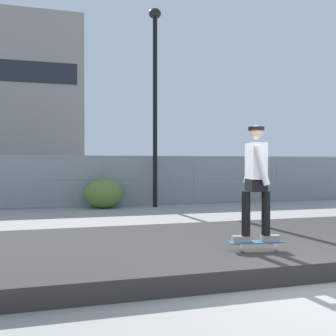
# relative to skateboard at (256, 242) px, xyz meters

# --- Properties ---
(ground_plane) EXTENTS (120.00, 120.00, 0.00)m
(ground_plane) POSITION_rel_skateboard_xyz_m (0.33, -1.06, -0.39)
(ground_plane) COLOR gray
(gravel_berm) EXTENTS (10.49, 3.69, 0.26)m
(gravel_berm) POSITION_rel_skateboard_xyz_m (0.33, 0.97, -0.26)
(gravel_berm) COLOR #33302D
(gravel_berm) RESTS_ON ground_plane
(skateboard) EXTENTS (0.82, 0.32, 0.07)m
(skateboard) POSITION_rel_skateboard_xyz_m (0.00, 0.00, 0.00)
(skateboard) COLOR #2D608C
(skater) EXTENTS (0.73, 0.61, 1.73)m
(skater) POSITION_rel_skateboard_xyz_m (-0.00, 0.00, 1.00)
(skater) COLOR gray
(skater) RESTS_ON skateboard
(chain_fence) EXTENTS (17.97, 0.06, 1.85)m
(chain_fence) POSITION_rel_skateboard_xyz_m (0.33, 8.79, 0.54)
(chain_fence) COLOR gray
(chain_fence) RESTS_ON ground_plane
(street_lamp) EXTENTS (0.44, 0.44, 7.10)m
(street_lamp) POSITION_rel_skateboard_xyz_m (0.40, 8.18, 4.00)
(street_lamp) COLOR black
(street_lamp) RESTS_ON ground_plane
(parked_car_near) EXTENTS (4.44, 2.03, 1.66)m
(parked_car_near) POSITION_rel_skateboard_xyz_m (-3.17, 11.12, 0.45)
(parked_car_near) COLOR silver
(parked_car_near) RESTS_ON ground_plane
(parked_car_mid) EXTENTS (4.44, 2.03, 1.66)m
(parked_car_mid) POSITION_rel_skateboard_xyz_m (3.64, 11.48, 0.45)
(parked_car_mid) COLOR navy
(parked_car_mid) RESTS_ON ground_plane
(shrub_left) EXTENTS (1.34, 1.09, 1.03)m
(shrub_left) POSITION_rel_skateboard_xyz_m (-1.42, 8.28, 0.12)
(shrub_left) COLOR #567A33
(shrub_left) RESTS_ON ground_plane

